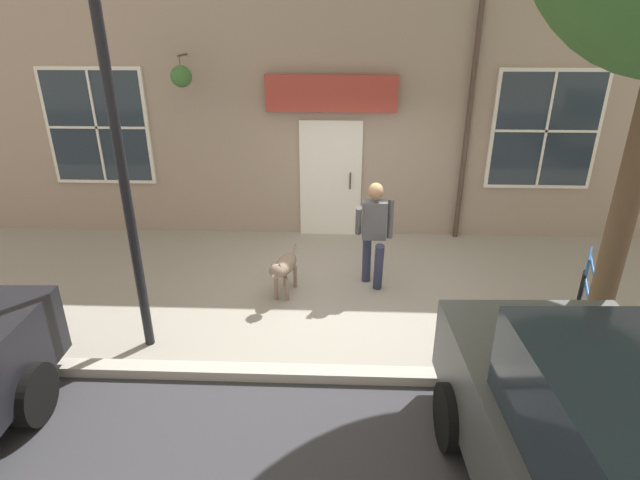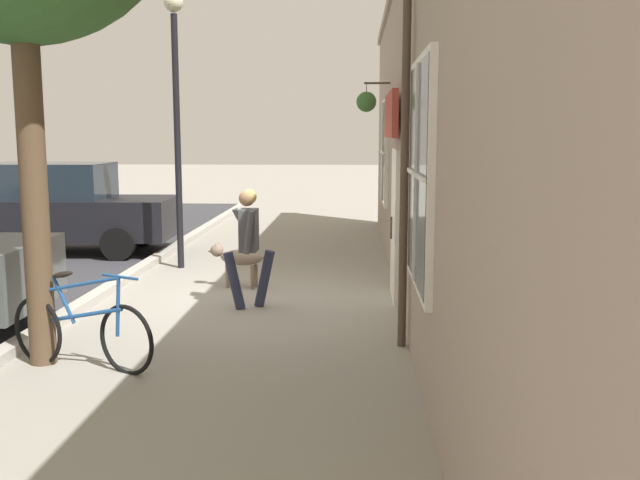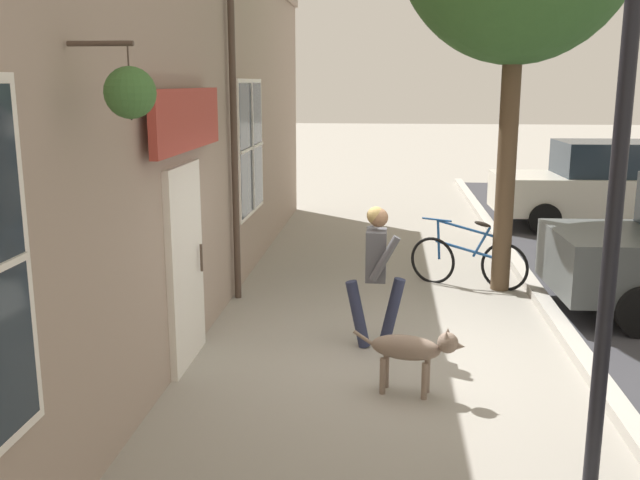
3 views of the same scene
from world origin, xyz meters
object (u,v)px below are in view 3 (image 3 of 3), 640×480
at_px(parked_car_far_end, 605,184).
at_px(street_lamp, 628,62).
at_px(pedestrian_walking, 376,264).
at_px(leaning_bicycle, 468,260).
at_px(dog_on_leash, 412,349).

relative_size(parked_car_far_end, street_lamp, 0.95).
distance_m(pedestrian_walking, parked_car_far_end, 8.52).
bearing_deg(street_lamp, leaning_bicycle, 93.45).
relative_size(pedestrian_walking, dog_on_leash, 1.51).
relative_size(leaning_bicycle, parked_car_far_end, 0.38).
bearing_deg(dog_on_leash, pedestrian_walking, 106.10).
bearing_deg(parked_car_far_end, street_lamp, -106.20).
xyz_separation_m(parked_car_far_end, street_lamp, (-2.91, -10.03, 2.15)).
relative_size(dog_on_leash, parked_car_far_end, 0.24).
height_order(dog_on_leash, parked_car_far_end, parked_car_far_end).
bearing_deg(street_lamp, parked_car_far_end, 73.80).
bearing_deg(parked_car_far_end, pedestrian_walking, -122.12).
height_order(pedestrian_walking, leaning_bicycle, pedestrian_walking).
bearing_deg(pedestrian_walking, parked_car_far_end, 57.88).
xyz_separation_m(dog_on_leash, leaning_bicycle, (0.92, 3.82, -0.07)).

